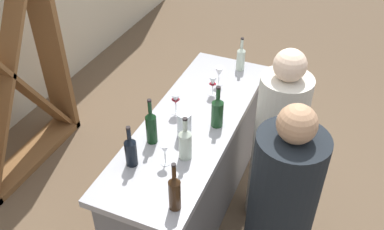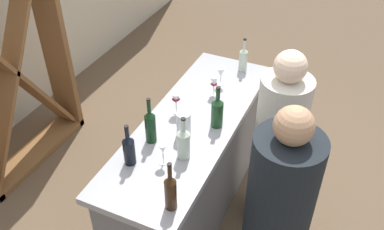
{
  "view_description": "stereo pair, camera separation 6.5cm",
  "coord_description": "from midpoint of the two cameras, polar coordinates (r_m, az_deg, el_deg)",
  "views": [
    {
      "loc": [
        -2.13,
        -0.89,
        2.79
      ],
      "look_at": [
        0.0,
        0.0,
        1.01
      ],
      "focal_mm": 39.66,
      "sensor_mm": 36.0,
      "label": 1
    },
    {
      "loc": [
        -2.1,
        -0.95,
        2.79
      ],
      "look_at": [
        0.0,
        0.0,
        1.01
      ],
      "focal_mm": 39.66,
      "sensor_mm": 36.0,
      "label": 2
    }
  ],
  "objects": [
    {
      "name": "ground_plane",
      "position": [
        3.62,
        -0.53,
        -12.73
      ],
      "size": [
        12.0,
        12.0,
        0.0
      ],
      "primitive_type": "plane",
      "color": "brown"
    },
    {
      "name": "bar_counter",
      "position": [
        3.26,
        -0.58,
        -7.31
      ],
      "size": [
        1.83,
        0.61,
        0.96
      ],
      "color": "slate",
      "rests_on": "ground"
    },
    {
      "name": "wine_rack",
      "position": [
        3.81,
        -24.23,
        5.04
      ],
      "size": [
        1.19,
        0.28,
        1.88
      ],
      "color": "brown",
      "rests_on": "ground"
    },
    {
      "name": "wine_bottle_leftmost_amber_brown",
      "position": [
        2.3,
        -3.18,
        -10.26
      ],
      "size": [
        0.07,
        0.07,
        0.33
      ],
      "color": "#331E0F",
      "rests_on": "bar_counter"
    },
    {
      "name": "wine_bottle_second_left_near_black",
      "position": [
        2.58,
        -8.96,
        -4.73
      ],
      "size": [
        0.07,
        0.07,
        0.29
      ],
      "color": "black",
      "rests_on": "bar_counter"
    },
    {
      "name": "wine_bottle_center_clear_pale",
      "position": [
        2.59,
        -1.64,
        -3.75
      ],
      "size": [
        0.08,
        0.08,
        0.31
      ],
      "color": "#B7C6B2",
      "rests_on": "bar_counter"
    },
    {
      "name": "wine_bottle_second_right_dark_green",
      "position": [
        2.71,
        -6.2,
        -1.5
      ],
      "size": [
        0.07,
        0.07,
        0.33
      ],
      "color": "black",
      "rests_on": "bar_counter"
    },
    {
      "name": "wine_bottle_rightmost_olive_green",
      "position": [
        2.84,
        2.77,
        0.53
      ],
      "size": [
        0.08,
        0.08,
        0.31
      ],
      "color": "#193D1E",
      "rests_on": "bar_counter"
    },
    {
      "name": "wine_bottle_far_right_clear_pale",
      "position": [
        3.47,
        6.04,
        7.66
      ],
      "size": [
        0.07,
        0.07,
        0.29
      ],
      "color": "#B7C6B2",
      "rests_on": "bar_counter"
    },
    {
      "name": "wine_glass_near_left",
      "position": [
        3.15,
        2.21,
        4.39
      ],
      "size": [
        0.06,
        0.06,
        0.16
      ],
      "color": "white",
      "rests_on": "bar_counter"
    },
    {
      "name": "wine_glass_near_center",
      "position": [
        2.56,
        -4.42,
        -4.69
      ],
      "size": [
        0.06,
        0.06,
        0.15
      ],
      "color": "white",
      "rests_on": "bar_counter"
    },
    {
      "name": "wine_glass_near_right",
      "position": [
        3.27,
        3.09,
        5.72
      ],
      "size": [
        0.06,
        0.06,
        0.15
      ],
      "color": "white",
      "rests_on": "bar_counter"
    },
    {
      "name": "wine_glass_far_left",
      "position": [
        2.95,
        -2.85,
        2.06
      ],
      "size": [
        0.07,
        0.07,
        0.17
      ],
      "color": "white",
      "rests_on": "bar_counter"
    },
    {
      "name": "water_pitcher",
      "position": [
        2.76,
        -1.72,
        -1.34
      ],
      "size": [
        0.09,
        0.09,
        0.19
      ],
      "color": "silver",
      "rests_on": "bar_counter"
    },
    {
      "name": "person_left_guest",
      "position": [
        2.7,
        10.88,
        -13.53
      ],
      "size": [
        0.45,
        0.45,
        1.56
      ],
      "rotation": [
        0.0,
        0.0,
        1.73
      ],
      "color": "black",
      "rests_on": "ground"
    },
    {
      "name": "person_center_guest",
      "position": [
        3.18,
        10.7,
        -4.38
      ],
      "size": [
        0.45,
        0.45,
        1.51
      ],
      "rotation": [
        0.0,
        0.0,
        1.22
      ],
      "color": "beige",
      "rests_on": "ground"
    }
  ]
}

